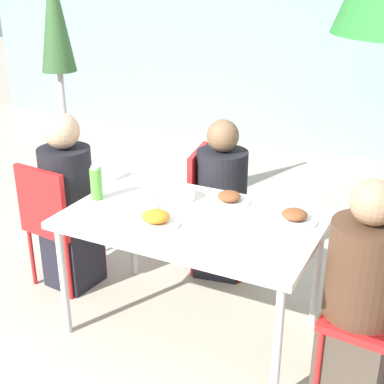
{
  "coord_description": "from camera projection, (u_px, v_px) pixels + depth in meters",
  "views": [
    {
      "loc": [
        1.21,
        -2.4,
        2.02
      ],
      "look_at": [
        0.0,
        0.0,
        0.89
      ],
      "focal_mm": 50.0,
      "sensor_mm": 36.0,
      "label": 1
    }
  ],
  "objects": [
    {
      "name": "ground_plane",
      "position": [
        192.0,
        327.0,
        3.26
      ],
      "size": [
        24.0,
        24.0,
        0.0
      ],
      "primitive_type": "plane",
      "color": "#B2A893"
    },
    {
      "name": "chair_left",
      "position": [
        55.0,
        216.0,
        3.49
      ],
      "size": [
        0.44,
        0.44,
        0.88
      ],
      "rotation": [
        0.0,
        0.0,
        -0.1
      ],
      "color": "red",
      "rests_on": "ground"
    },
    {
      "name": "plate_0",
      "position": [
        156.0,
        219.0,
        2.88
      ],
      "size": [
        0.27,
        0.27,
        0.07
      ],
      "color": "white",
      "rests_on": "dining_table"
    },
    {
      "name": "chair_right",
      "position": [
        374.0,
        298.0,
        2.63
      ],
      "size": [
        0.43,
        0.43,
        0.88
      ],
      "rotation": [
        0.0,
        0.0,
        3.06
      ],
      "color": "red",
      "rests_on": "ground"
    },
    {
      "name": "building_facade",
      "position": [
        348.0,
        20.0,
        5.78
      ],
      "size": [
        10.0,
        0.2,
        3.0
      ],
      "color": "gray",
      "rests_on": "ground"
    },
    {
      "name": "bottle",
      "position": [
        96.0,
        183.0,
        3.16
      ],
      "size": [
        0.07,
        0.07,
        0.21
      ],
      "color": "#51A338",
      "rests_on": "dining_table"
    },
    {
      "name": "salad_bowl",
      "position": [
        182.0,
        194.0,
        3.19
      ],
      "size": [
        0.15,
        0.15,
        0.06
      ],
      "color": "white",
      "rests_on": "dining_table"
    },
    {
      "name": "plate_1",
      "position": [
        294.0,
        217.0,
        2.91
      ],
      "size": [
        0.25,
        0.25,
        0.07
      ],
      "color": "white",
      "rests_on": "dining_table"
    },
    {
      "name": "dining_table",
      "position": [
        192.0,
        226.0,
        2.99
      ],
      "size": [
        1.41,
        0.86,
        0.74
      ],
      "color": "silver",
      "rests_on": "ground"
    },
    {
      "name": "chair_far",
      "position": [
        212.0,
        200.0,
        3.73
      ],
      "size": [
        0.46,
        0.46,
        0.88
      ],
      "rotation": [
        0.0,
        0.0,
        -1.4
      ],
      "color": "red",
      "rests_on": "ground"
    },
    {
      "name": "person_far",
      "position": [
        221.0,
        204.0,
        3.66
      ],
      "size": [
        0.36,
        0.36,
        1.12
      ],
      "rotation": [
        0.0,
        0.0,
        -1.4
      ],
      "color": "black",
      "rests_on": "ground"
    },
    {
      "name": "person_left",
      "position": [
        69.0,
        207.0,
        3.51
      ],
      "size": [
        0.34,
        0.34,
        1.2
      ],
      "rotation": [
        0.0,
        0.0,
        -0.1
      ],
      "color": "black",
      "rests_on": "ground"
    },
    {
      "name": "drinking_cup",
      "position": [
        151.0,
        201.0,
        3.06
      ],
      "size": [
        0.07,
        0.07,
        0.09
      ],
      "color": "white",
      "rests_on": "dining_table"
    },
    {
      "name": "closed_umbrella",
      "position": [
        58.0,
        50.0,
        3.8
      ],
      "size": [
        0.36,
        0.36,
        2.1
      ],
      "color": "#333333",
      "rests_on": "ground"
    },
    {
      "name": "plate_2",
      "position": [
        229.0,
        199.0,
        3.14
      ],
      "size": [
        0.25,
        0.25,
        0.07
      ],
      "color": "white",
      "rests_on": "dining_table"
    },
    {
      "name": "person_right",
      "position": [
        360.0,
        299.0,
        2.58
      ],
      "size": [
        0.35,
        0.35,
        1.16
      ],
      "rotation": [
        0.0,
        0.0,
        3.06
      ],
      "color": "#473D33",
      "rests_on": "ground"
    }
  ]
}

